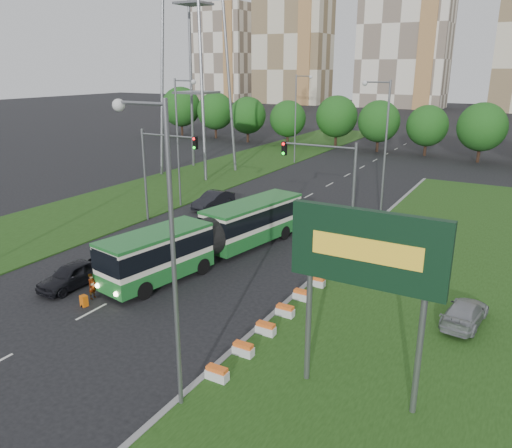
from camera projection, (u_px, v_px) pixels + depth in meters
The scene contains 20 objects.
ground at pixel (199, 284), 31.26m from camera, with size 360.00×360.00×0.00m, color black.
grass_median at pixel (439, 279), 31.80m from camera, with size 14.00×60.00×0.15m, color #1F4012.
median_kerb at pixel (336, 259), 35.05m from camera, with size 0.30×60.00×0.18m, color gray.
left_verge at pixel (198, 178), 60.44m from camera, with size 12.00×110.00×0.10m, color #1F4012.
lane_markings at pixel (292, 204), 49.28m from camera, with size 0.20×100.00×0.01m, color silver, non-canonical shape.
flower_planters at pixel (276, 319), 25.91m from camera, with size 1.10×11.50×0.60m, color silver, non-canonical shape.
billboard at pixel (366, 257), 18.68m from camera, with size 6.00×0.37×8.00m.
traffic_mast_median at pixel (332, 178), 35.72m from camera, with size 5.76×0.32×8.00m.
traffic_mast_left at pixel (159, 162), 41.98m from camera, with size 5.76×0.32×8.00m.
street_lamps at pixel (240, 160), 39.17m from camera, with size 36.00×60.00×12.00m, color slate, non-canonical shape.
tree_line at pixel (481, 129), 70.93m from camera, with size 120.00×8.00×9.00m, color #194F15, non-canonical shape.
apartment_tower_west at pixel (293, 35), 179.08m from camera, with size 26.00×15.00×48.00m, color beige.
apartment_tower_cwest at pixel (406, 24), 159.77m from camera, with size 28.00×15.00×52.00m, color silver.
midrise_west at pixel (223, 53), 194.92m from camera, with size 22.00×14.00×36.00m, color silver.
articulated_bus at pixel (212, 235), 34.75m from camera, with size 2.73×17.51×2.88m.
car_left_near at pixel (72, 275), 30.64m from camera, with size 1.81×4.49×1.53m, color black.
car_left_far at pixel (213, 200), 47.67m from camera, with size 1.70×4.87×1.61m, color black.
car_median at pixel (465, 313), 25.92m from camera, with size 1.73×4.25×1.23m, color #989AA0.
pedestrian at pixel (92, 286), 29.05m from camera, with size 0.57×0.37×1.55m, color gray.
shopping_trolley at pixel (84, 301), 28.21m from camera, with size 0.38×0.40×0.65m.
Camera 1 is at (17.19, -23.24, 12.98)m, focal length 35.00 mm.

